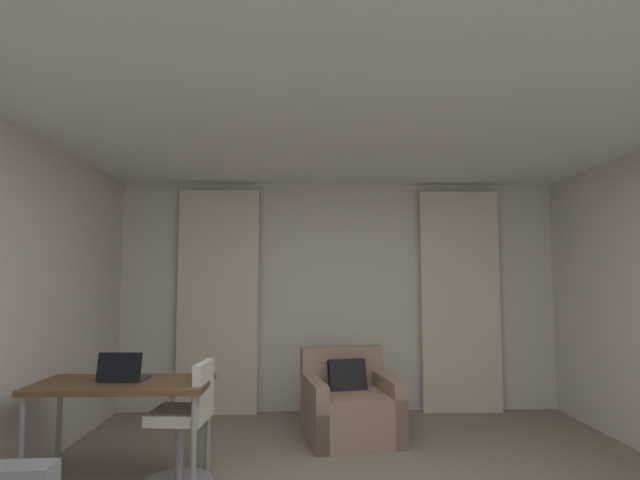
% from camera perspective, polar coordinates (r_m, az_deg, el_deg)
% --- Properties ---
extents(wall_window, '(5.12, 0.06, 2.60)m').
position_cam_1_polar(wall_window, '(5.70, 2.27, -6.48)').
color(wall_window, silver).
rests_on(wall_window, ground).
extents(ceiling, '(5.12, 6.12, 0.06)m').
position_cam_1_polar(ceiling, '(2.92, 6.57, 18.43)').
color(ceiling, white).
rests_on(ceiling, wall_left).
extents(curtain_left_panel, '(0.90, 0.06, 2.50)m').
position_cam_1_polar(curtain_left_panel, '(5.65, -11.80, -6.91)').
color(curtain_left_panel, beige).
rests_on(curtain_left_panel, ground).
extents(curtain_right_panel, '(0.90, 0.06, 2.50)m').
position_cam_1_polar(curtain_right_panel, '(5.84, 16.05, -6.75)').
color(curtain_right_panel, beige).
rests_on(curtain_right_panel, ground).
extents(armchair, '(0.95, 0.93, 0.81)m').
position_cam_1_polar(armchair, '(4.88, 3.49, -18.90)').
color(armchair, '#997A66').
rests_on(armchair, ground).
extents(desk, '(1.25, 0.61, 0.74)m').
position_cam_1_polar(desk, '(4.02, -21.97, -16.00)').
color(desk, brown).
rests_on(desk, ground).
extents(desk_chair, '(0.48, 0.48, 0.88)m').
position_cam_1_polar(desk_chair, '(3.95, -15.45, -20.57)').
color(desk_chair, gray).
rests_on(desk_chair, ground).
extents(laptop, '(0.33, 0.26, 0.22)m').
position_cam_1_polar(laptop, '(4.03, -21.98, -14.36)').
color(laptop, '#2D2D33').
rests_on(laptop, desk).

